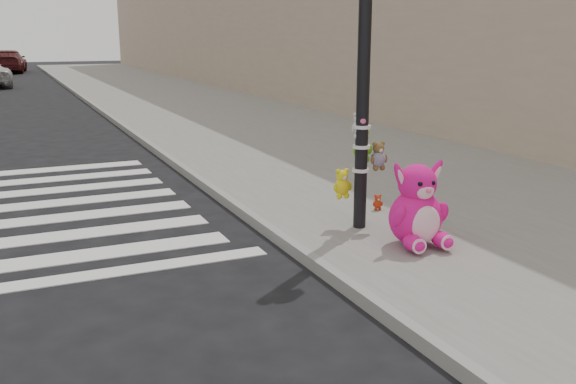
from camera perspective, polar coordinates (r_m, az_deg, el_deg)
name	(u,v)px	position (r m, az deg, el deg)	size (l,w,h in m)	color
ground	(208,331)	(5.87, -7.14, -12.15)	(120.00, 120.00, 0.00)	black
sidewalk_near	(279,133)	(16.59, -0.85, 5.25)	(7.00, 80.00, 0.14)	slate
curb_edge	(145,142)	(15.57, -12.62, 4.34)	(0.12, 80.00, 0.15)	gray
signal_pole	(363,100)	(8.05, 6.65, 8.15)	(0.68, 0.50, 4.00)	black
pink_bunny	(417,211)	(7.63, 11.43, -1.64)	(0.73, 0.79, 1.03)	#EE1489
red_teddy	(378,202)	(9.14, 7.97, -0.90)	(0.15, 0.11, 0.23)	red
car_maroon_near	(8,61)	(47.65, -23.62, 10.59)	(2.09, 5.15, 1.49)	#511718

